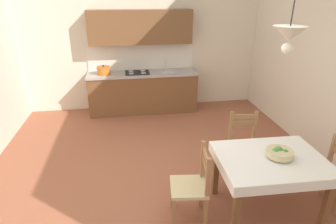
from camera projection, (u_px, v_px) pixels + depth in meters
ground_plane at (165, 195)px, 3.86m from camera, size 5.82×7.11×0.10m
wall_back at (142, 15)px, 6.04m from camera, size 5.82×0.12×4.17m
kitchen_cabinetry at (142, 74)px, 6.21m from camera, size 2.40×0.63×2.20m
dining_table at (270, 167)px, 3.29m from camera, size 1.26×0.98×0.75m
dining_chair_tv_side at (192, 186)px, 3.25m from camera, size 0.47×0.47×0.93m
dining_chair_kitchen_side at (244, 145)px, 4.13m from camera, size 0.47×0.47×0.93m
fruit_bowl at (279, 153)px, 3.22m from camera, size 0.30×0.30×0.12m
pendant_lamp at (289, 35)px, 2.65m from camera, size 0.32×0.32×0.80m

